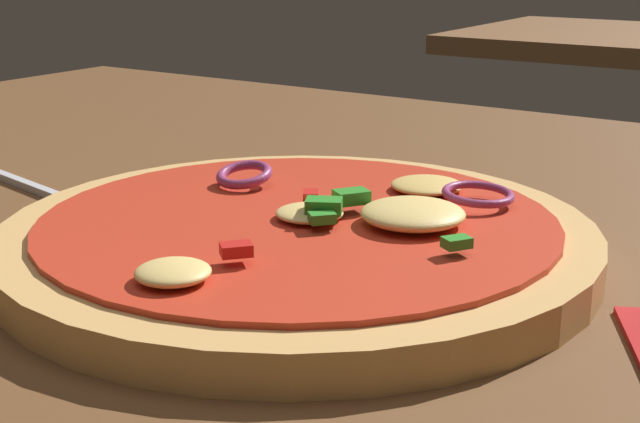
{
  "coord_description": "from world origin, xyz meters",
  "views": [
    {
      "loc": [
        0.3,
        -0.33,
        0.19
      ],
      "look_at": [
        0.05,
        0.05,
        0.05
      ],
      "focal_mm": 51.19,
      "sensor_mm": 36.0,
      "label": 1
    }
  ],
  "objects": [
    {
      "name": "pizza",
      "position": [
        0.05,
        0.03,
        0.04
      ],
      "size": [
        0.3,
        0.3,
        0.03
      ],
      "color": "tan",
      "rests_on": "dining_table"
    },
    {
      "name": "dining_table",
      "position": [
        0.0,
        0.0,
        0.02
      ],
      "size": [
        1.14,
        0.96,
        0.03
      ],
      "color": "brown",
      "rests_on": "ground"
    },
    {
      "name": "fork",
      "position": [
        -0.12,
        0.03,
        0.03
      ],
      "size": [
        0.19,
        0.05,
        0.01
      ],
      "color": "silver",
      "rests_on": "dining_table"
    }
  ]
}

